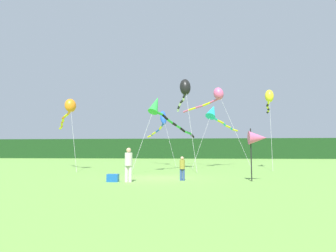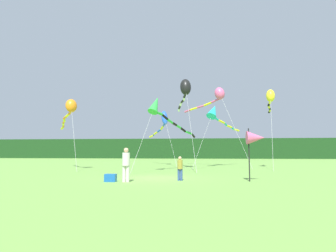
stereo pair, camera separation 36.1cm
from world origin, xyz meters
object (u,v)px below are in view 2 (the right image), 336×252
at_px(person_child, 180,167).
at_px(kite_orange, 70,109).
at_px(kite_cyan, 215,113).
at_px(banner_flag_pole, 255,138).
at_px(kite_yellow, 270,98).
at_px(person_adult, 126,163).
at_px(kite_blue, 163,121).
at_px(kite_green, 161,110).
at_px(kite_black, 185,89).
at_px(kite_rainbow, 217,95).
at_px(cooler_box, 111,178).

bearing_deg(person_child, kite_orange, 141.00).
relative_size(person_child, kite_cyan, 0.14).
relative_size(banner_flag_pole, kite_yellow, 0.37).
distance_m(person_adult, kite_cyan, 15.59).
xyz_separation_m(kite_blue, kite_cyan, (5.68, -3.28, 0.38)).
relative_size(person_adult, person_child, 1.36).
distance_m(person_adult, person_child, 2.84).
bearing_deg(kite_cyan, kite_green, -127.75).
bearing_deg(kite_yellow, kite_black, -165.19).
xyz_separation_m(kite_yellow, kite_rainbow, (-4.69, 2.32, 0.77)).
relative_size(person_adult, kite_cyan, 0.20).
bearing_deg(person_child, kite_cyan, 78.28).
distance_m(cooler_box, kite_cyan, 16.05).
height_order(person_adult, banner_flag_pole, banner_flag_pole).
bearing_deg(kite_yellow, kite_blue, 155.51).
bearing_deg(banner_flag_pole, kite_green, 129.69).
xyz_separation_m(kite_orange, kite_yellow, (17.66, 3.34, 1.28)).
distance_m(banner_flag_pole, kite_cyan, 13.46).
xyz_separation_m(kite_green, kite_rainbow, (4.87, 6.78, 2.44)).
bearing_deg(kite_orange, person_adult, -50.94).
bearing_deg(kite_rainbow, kite_cyan, -106.07).
distance_m(kite_cyan, kite_rainbow, 2.12).
distance_m(kite_blue, kite_rainbow, 6.82).
relative_size(kite_orange, kite_yellow, 0.95).
relative_size(kite_orange, kite_cyan, 0.80).
bearing_deg(kite_cyan, kite_orange, -159.03).
height_order(kite_orange, kite_black, kite_black).
distance_m(kite_blue, kite_cyan, 6.57).
height_order(kite_orange, kite_cyan, kite_cyan).
xyz_separation_m(kite_green, kite_yellow, (9.56, 4.46, 1.67)).
relative_size(kite_blue, kite_orange, 1.29).
relative_size(kite_green, kite_yellow, 1.18).
relative_size(cooler_box, banner_flag_pole, 0.21).
relative_size(kite_green, kite_rainbow, 1.06).
distance_m(kite_green, kite_orange, 8.18).
bearing_deg(kite_blue, kite_green, -83.69).
distance_m(person_adult, kite_blue, 17.71).
distance_m(kite_cyan, kite_black, 4.89).
bearing_deg(kite_black, kite_cyan, 51.75).
bearing_deg(kite_yellow, banner_flag_pole, -107.90).
xyz_separation_m(cooler_box, kite_orange, (-6.59, 9.05, 4.99)).
bearing_deg(kite_rainbow, banner_flag_pole, -85.97).
relative_size(banner_flag_pole, kite_cyan, 0.31).
height_order(kite_blue, kite_black, kite_black).
bearing_deg(kite_rainbow, kite_green, -125.69).
bearing_deg(kite_blue, kite_orange, -130.87).
bearing_deg(cooler_box, kite_green, 79.24).
bearing_deg(banner_flag_pole, kite_yellow, 72.10).
xyz_separation_m(kite_orange, kite_cyan, (12.74, 4.88, 0.09)).
relative_size(kite_blue, kite_black, 1.12).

